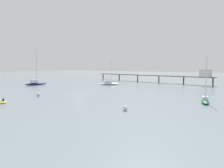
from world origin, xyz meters
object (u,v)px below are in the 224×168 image
at_px(dinghy_yellow, 3,102).
at_px(mooring_buoy_inner, 125,108).
at_px(pier, 172,75).
at_px(sailboat_navy, 36,83).
at_px(sailboat_green, 205,100).
at_px(mooring_buoy_near, 38,94).
at_px(sailboat_white, 110,83).

relative_size(dinghy_yellow, mooring_buoy_inner, 2.99).
height_order(pier, sailboat_navy, sailboat_navy).
distance_m(sailboat_green, dinghy_yellow, 41.34).
xyz_separation_m(sailboat_navy, mooring_buoy_near, (25.40, -19.14, -0.42)).
height_order(sailboat_green, dinghy_yellow, sailboat_green).
height_order(sailboat_green, mooring_buoy_inner, sailboat_green).
bearing_deg(pier, sailboat_navy, -141.21).
height_order(pier, dinghy_yellow, pier).
relative_size(pier, dinghy_yellow, 22.32).
distance_m(sailboat_navy, mooring_buoy_near, 31.81).
height_order(pier, sailboat_green, sailboat_green).
xyz_separation_m(dinghy_yellow, mooring_buoy_inner, (24.51, 6.84, 0.21)).
xyz_separation_m(sailboat_navy, mooring_buoy_inner, (51.77, -22.40, -0.44)).
height_order(sailboat_green, sailboat_white, sailboat_white).
bearing_deg(mooring_buoy_near, sailboat_navy, 143.01).
bearing_deg(sailboat_green, pier, 114.40).
xyz_separation_m(sailboat_white, mooring_buoy_inner, (27.58, -38.15, -0.27)).
bearing_deg(sailboat_green, sailboat_white, 148.97).
xyz_separation_m(pier, sailboat_navy, (-43.19, -34.71, -2.95)).
xyz_separation_m(sailboat_navy, sailboat_green, (62.16, -7.10, -0.21)).
distance_m(sailboat_white, mooring_buoy_near, 34.90).
relative_size(sailboat_navy, sailboat_green, 1.44).
height_order(dinghy_yellow, mooring_buoy_inner, dinghy_yellow).
bearing_deg(dinghy_yellow, sailboat_green, 32.39).
height_order(sailboat_white, mooring_buoy_inner, sailboat_white).
bearing_deg(sailboat_navy, sailboat_white, 33.07).
relative_size(sailboat_white, mooring_buoy_near, 11.09).
bearing_deg(sailboat_navy, mooring_buoy_near, -36.99).
bearing_deg(pier, dinghy_yellow, -103.99).
relative_size(sailboat_white, dinghy_yellow, 3.86).
height_order(sailboat_white, dinghy_yellow, sailboat_white).
height_order(pier, mooring_buoy_near, pier).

